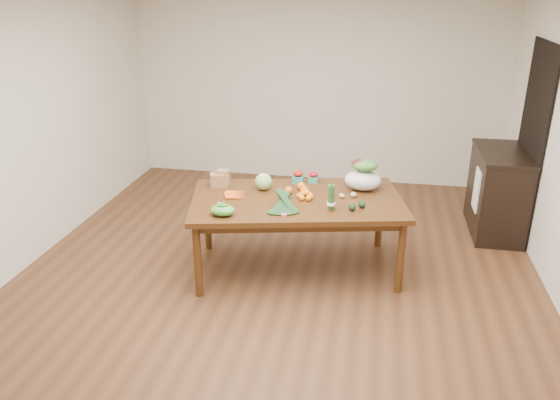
% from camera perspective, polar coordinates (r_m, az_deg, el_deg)
% --- Properties ---
extents(floor, '(6.00, 6.00, 0.00)m').
position_cam_1_polar(floor, '(5.23, -0.53, -8.62)').
color(floor, brown).
rests_on(floor, ground).
extents(room_walls, '(5.02, 6.02, 2.70)m').
position_cam_1_polar(room_walls, '(4.69, -0.59, 5.71)').
color(room_walls, silver).
rests_on(room_walls, floor).
extents(dining_table, '(2.16, 1.49, 0.75)m').
position_cam_1_polar(dining_table, '(5.30, 1.75, -3.59)').
color(dining_table, '#4B2B11').
rests_on(dining_table, floor).
extents(doorway_dark, '(0.02, 1.00, 2.10)m').
position_cam_1_polar(doorway_dark, '(6.44, 24.73, 5.46)').
color(doorway_dark, black).
rests_on(doorway_dark, floor).
extents(cabinet, '(0.52, 1.02, 0.94)m').
position_cam_1_polar(cabinet, '(6.54, 21.76, 0.78)').
color(cabinet, black).
rests_on(cabinet, floor).
extents(dish_towel, '(0.02, 0.28, 0.45)m').
position_cam_1_polar(dish_towel, '(6.29, 19.84, 1.01)').
color(dish_towel, white).
rests_on(dish_towel, cabinet).
extents(paper_bag, '(0.27, 0.24, 0.16)m').
position_cam_1_polar(paper_bag, '(5.45, -6.37, 2.24)').
color(paper_bag, brown).
rests_on(paper_bag, dining_table).
extents(cabbage, '(0.17, 0.17, 0.17)m').
position_cam_1_polar(cabbage, '(5.33, -1.75, 1.93)').
color(cabbage, '#93C471').
rests_on(cabbage, dining_table).
extents(strawberry_basket_a, '(0.13, 0.13, 0.10)m').
position_cam_1_polar(strawberry_basket_a, '(5.54, 1.91, 2.32)').
color(strawberry_basket_a, red).
rests_on(strawberry_basket_a, dining_table).
extents(strawberry_basket_b, '(0.11, 0.11, 0.09)m').
position_cam_1_polar(strawberry_basket_b, '(5.55, 3.51, 2.28)').
color(strawberry_basket_b, '#B70C1F').
rests_on(strawberry_basket_b, dining_table).
extents(orange_a, '(0.08, 0.08, 0.08)m').
position_cam_1_polar(orange_a, '(5.23, 0.90, 1.01)').
color(orange_a, orange).
rests_on(orange_a, dining_table).
extents(orange_b, '(0.08, 0.08, 0.08)m').
position_cam_1_polar(orange_b, '(5.35, 2.22, 1.47)').
color(orange_b, orange).
rests_on(orange_b, dining_table).
extents(orange_c, '(0.09, 0.09, 0.09)m').
position_cam_1_polar(orange_c, '(5.22, 2.56, 1.00)').
color(orange_c, '#EC5B0E').
rests_on(orange_c, dining_table).
extents(mandarin_cluster, '(0.21, 0.21, 0.09)m').
position_cam_1_polar(mandarin_cluster, '(5.14, 2.80, 0.63)').
color(mandarin_cluster, '#FCA10F').
rests_on(mandarin_cluster, dining_table).
extents(carrots, '(0.26, 0.26, 0.03)m').
position_cam_1_polar(carrots, '(5.22, -4.73, 0.57)').
color(carrots, orange).
rests_on(carrots, dining_table).
extents(snap_pea_bag, '(0.22, 0.16, 0.10)m').
position_cam_1_polar(snap_pea_bag, '(4.79, -6.03, -1.06)').
color(snap_pea_bag, green).
rests_on(snap_pea_bag, dining_table).
extents(kale_bunch, '(0.40, 0.46, 0.16)m').
position_cam_1_polar(kale_bunch, '(4.82, 0.36, -0.34)').
color(kale_bunch, black).
rests_on(kale_bunch, dining_table).
extents(asparagus_bundle, '(0.10, 0.13, 0.26)m').
position_cam_1_polar(asparagus_bundle, '(4.85, 5.39, 0.26)').
color(asparagus_bundle, '#437E3A').
rests_on(asparagus_bundle, dining_table).
extents(potato_a, '(0.05, 0.05, 0.04)m').
position_cam_1_polar(potato_a, '(5.22, 5.50, 0.64)').
color(potato_a, tan).
rests_on(potato_a, dining_table).
extents(potato_b, '(0.05, 0.04, 0.04)m').
position_cam_1_polar(potato_b, '(5.18, 6.54, 0.41)').
color(potato_b, tan).
rests_on(potato_b, dining_table).
extents(potato_c, '(0.05, 0.04, 0.04)m').
position_cam_1_polar(potato_c, '(5.19, 6.43, 0.48)').
color(potato_c, tan).
rests_on(potato_c, dining_table).
extents(potato_d, '(0.06, 0.05, 0.05)m').
position_cam_1_polar(potato_d, '(5.24, 5.49, 0.75)').
color(potato_d, '#DDC47F').
rests_on(potato_d, dining_table).
extents(potato_e, '(0.06, 0.05, 0.05)m').
position_cam_1_polar(potato_e, '(5.21, 7.69, 0.55)').
color(potato_e, '#D8C27C').
rests_on(potato_e, dining_table).
extents(avocado_a, '(0.09, 0.11, 0.07)m').
position_cam_1_polar(avocado_a, '(4.92, 7.54, -0.70)').
color(avocado_a, black).
rests_on(avocado_a, dining_table).
extents(avocado_b, '(0.09, 0.11, 0.06)m').
position_cam_1_polar(avocado_b, '(4.99, 8.53, -0.43)').
color(avocado_b, black).
rests_on(avocado_b, dining_table).
extents(salad_bag, '(0.40, 0.34, 0.28)m').
position_cam_1_polar(salad_bag, '(5.37, 8.68, 2.45)').
color(salad_bag, silver).
rests_on(salad_bag, dining_table).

